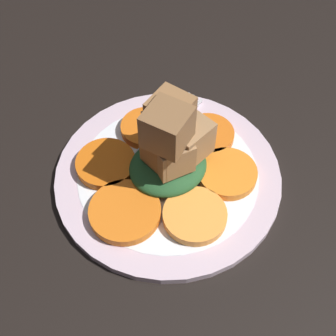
% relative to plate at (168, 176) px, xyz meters
% --- Properties ---
extents(table_slab, '(1.20, 1.20, 0.02)m').
position_rel_plate_xyz_m(table_slab, '(0.00, 0.00, -0.02)').
color(table_slab, black).
rests_on(table_slab, ground).
extents(plate, '(0.27, 0.27, 0.01)m').
position_rel_plate_xyz_m(plate, '(0.00, 0.00, 0.00)').
color(plate, silver).
rests_on(plate, table_slab).
extents(carrot_slice_0, '(0.08, 0.08, 0.01)m').
position_rel_plate_xyz_m(carrot_slice_0, '(0.07, 0.02, 0.01)').
color(carrot_slice_0, orange).
rests_on(carrot_slice_0, plate).
extents(carrot_slice_1, '(0.07, 0.07, 0.01)m').
position_rel_plate_xyz_m(carrot_slice_1, '(0.01, 0.07, 0.01)').
color(carrot_slice_1, '#F99539').
rests_on(carrot_slice_1, plate).
extents(carrot_slice_2, '(0.07, 0.07, 0.01)m').
position_rel_plate_xyz_m(carrot_slice_2, '(-0.06, 0.04, 0.01)').
color(carrot_slice_2, orange).
rests_on(carrot_slice_2, plate).
extents(carrot_slice_3, '(0.06, 0.06, 0.01)m').
position_rel_plate_xyz_m(carrot_slice_3, '(-0.07, -0.02, 0.01)').
color(carrot_slice_3, orange).
rests_on(carrot_slice_3, plate).
extents(carrot_slice_4, '(0.06, 0.06, 0.01)m').
position_rel_plate_xyz_m(carrot_slice_4, '(-0.01, -0.07, 0.01)').
color(carrot_slice_4, orange).
rests_on(carrot_slice_4, plate).
extents(carrot_slice_5, '(0.07, 0.07, 0.01)m').
position_rel_plate_xyz_m(carrot_slice_5, '(0.06, -0.05, 0.01)').
color(carrot_slice_5, '#D45E12').
rests_on(carrot_slice_5, plate).
extents(center_pile, '(0.10, 0.08, 0.11)m').
position_rel_plate_xyz_m(center_pile, '(-0.00, -0.00, 0.05)').
color(center_pile, '#235128').
rests_on(center_pile, plate).
extents(fork, '(0.18, 0.09, 0.00)m').
position_rel_plate_xyz_m(fork, '(-0.01, -0.05, 0.01)').
color(fork, silver).
rests_on(fork, plate).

